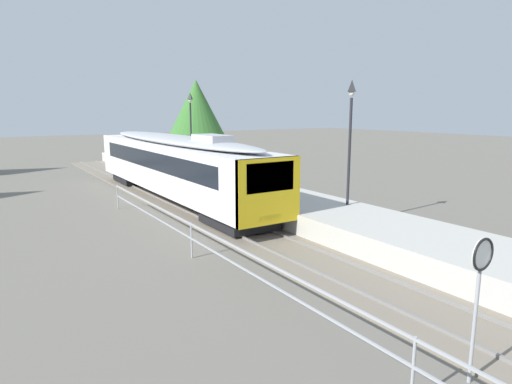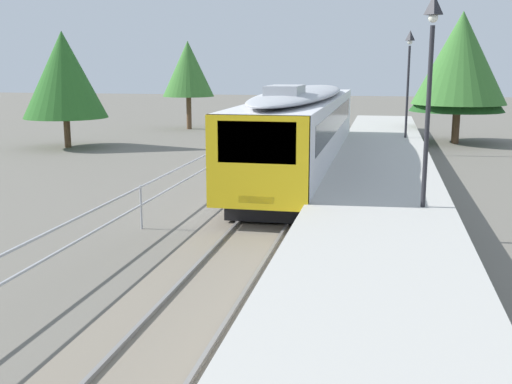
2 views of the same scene
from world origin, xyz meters
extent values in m
plane|color=#6B665B|center=(-3.00, 22.00, 0.00)|extent=(160.00, 160.00, 0.00)
cube|color=slate|center=(0.00, 22.00, 0.03)|extent=(3.20, 60.00, 0.06)
cube|color=slate|center=(-0.72, 22.00, 0.10)|extent=(0.08, 60.00, 0.08)
cube|color=slate|center=(0.72, 22.00, 0.10)|extent=(0.08, 60.00, 0.08)
cube|color=silver|center=(0.00, 30.46, 1.96)|extent=(2.80, 18.80, 2.55)
cube|color=yellow|center=(0.00, 21.16, 1.96)|extent=(2.80, 0.24, 2.55)
cube|color=black|center=(0.00, 21.08, 2.53)|extent=(2.13, 0.08, 1.12)
cube|color=black|center=(0.00, 30.46, 2.37)|extent=(2.82, 15.79, 0.92)
ellipsoid|color=#B2B5BA|center=(0.00, 30.46, 3.42)|extent=(2.69, 18.05, 0.44)
cube|color=#B2B5BA|center=(0.00, 25.76, 3.70)|extent=(1.10, 2.20, 0.36)
cube|color=#EAE5C6|center=(0.00, 21.09, 0.97)|extent=(1.00, 0.10, 0.20)
cube|color=black|center=(0.00, 23.46, 0.42)|extent=(2.24, 3.20, 0.55)
cube|color=black|center=(0.00, 37.46, 0.42)|extent=(2.24, 3.20, 0.55)
cube|color=#B7B5AD|center=(3.25, 22.00, 0.45)|extent=(3.90, 60.00, 0.90)
cylinder|color=#232328|center=(4.37, 21.42, 3.20)|extent=(0.12, 0.12, 4.60)
pyramid|color=#232328|center=(4.37, 21.42, 6.00)|extent=(0.34, 0.34, 0.50)
sphere|color=silver|center=(4.37, 21.42, 5.68)|extent=(0.24, 0.24, 0.24)
cylinder|color=#232328|center=(4.37, 37.71, 3.20)|extent=(0.12, 0.12, 4.60)
pyramid|color=#232328|center=(4.37, 37.71, 6.00)|extent=(0.34, 0.34, 0.50)
sphere|color=silver|center=(4.37, 37.71, 5.68)|extent=(0.24, 0.24, 0.24)
cylinder|color=#9EA0A5|center=(-1.89, 11.81, 1.10)|extent=(0.07, 0.07, 2.20)
cylinder|color=white|center=(-1.89, 11.79, 2.50)|extent=(0.60, 0.03, 0.60)
torus|color=black|center=(-1.89, 11.77, 2.50)|extent=(0.61, 0.05, 0.61)
cube|color=#9EA0A5|center=(-3.30, 12.00, 1.20)|extent=(0.05, 36.00, 0.05)
cube|color=#9EA0A5|center=(-3.30, 12.00, 0.69)|extent=(0.05, 36.00, 0.05)
cylinder|color=#9EA0A5|center=(-3.30, 12.00, 0.62)|extent=(0.06, 0.06, 1.25)
cylinder|color=#9EA0A5|center=(-3.30, 21.00, 0.62)|extent=(0.06, 0.06, 1.25)
cylinder|color=#9EA0A5|center=(-3.30, 30.00, 0.62)|extent=(0.06, 0.06, 1.25)
cylinder|color=brown|center=(7.45, 43.23, 1.16)|extent=(0.36, 0.36, 2.32)
cone|color=#38702D|center=(7.45, 43.23, 4.95)|extent=(5.41, 5.41, 5.27)
cylinder|color=brown|center=(7.42, 43.69, 0.94)|extent=(0.36, 0.36, 1.87)
cone|color=#1E4C1E|center=(7.42, 43.69, 3.67)|extent=(5.50, 5.50, 3.58)
camera|label=1|loc=(-9.22, 7.77, 4.99)|focal=30.72mm
camera|label=2|loc=(3.31, 5.04, 4.52)|focal=43.55mm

